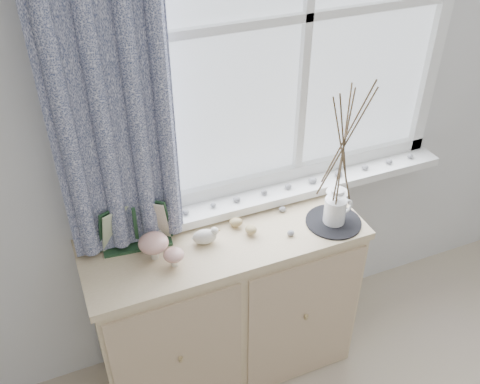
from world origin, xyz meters
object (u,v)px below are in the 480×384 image
(botanical_book, at_px, (136,228))
(toadstool_cluster, at_px, (159,246))
(sideboard, at_px, (226,306))
(twig_pitcher, at_px, (344,141))

(botanical_book, distance_m, toadstool_cluster, 0.12)
(sideboard, height_order, toadstool_cluster, toadstool_cluster)
(toadstool_cluster, relative_size, twig_pitcher, 0.24)
(sideboard, distance_m, twig_pitcher, 0.96)
(botanical_book, bearing_deg, sideboard, -4.69)
(sideboard, relative_size, twig_pitcher, 1.68)
(toadstool_cluster, distance_m, twig_pitcher, 0.83)
(botanical_book, xyz_separation_m, toadstool_cluster, (0.06, -0.09, -0.04))
(twig_pitcher, bearing_deg, botanical_book, 166.05)
(sideboard, bearing_deg, twig_pitcher, -10.86)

